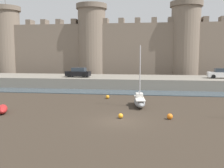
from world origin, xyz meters
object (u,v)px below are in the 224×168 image
(car_quay_centre_west, at_px, (221,73))
(car_quay_east, at_px, (78,73))
(sailboat_midflat_right, at_px, (139,101))
(mooring_buoy_off_centre, at_px, (108,97))
(mooring_buoy_near_channel, at_px, (121,116))
(rowboat_midflat_left, at_px, (2,109))
(mooring_buoy_mid_mud, at_px, (170,116))

(car_quay_centre_west, distance_m, car_quay_east, 23.45)
(sailboat_midflat_right, height_order, mooring_buoy_off_centre, sailboat_midflat_right)
(sailboat_midflat_right, relative_size, mooring_buoy_off_centre, 13.83)
(sailboat_midflat_right, bearing_deg, mooring_buoy_near_channel, -104.88)
(rowboat_midflat_left, distance_m, mooring_buoy_off_centre, 12.75)
(sailboat_midflat_right, distance_m, rowboat_midflat_left, 13.88)
(mooring_buoy_near_channel, xyz_separation_m, car_quay_east, (-9.41, 20.47, 2.26))
(mooring_buoy_mid_mud, bearing_deg, car_quay_east, 124.05)
(mooring_buoy_near_channel, height_order, car_quay_east, car_quay_east)
(mooring_buoy_near_channel, height_order, mooring_buoy_mid_mud, mooring_buoy_mid_mud)
(rowboat_midflat_left, bearing_deg, sailboat_midflat_right, 20.85)
(mooring_buoy_off_centre, bearing_deg, car_quay_centre_west, 35.59)
(mooring_buoy_mid_mud, relative_size, car_quay_centre_west, 0.12)
(mooring_buoy_mid_mud, height_order, car_quay_centre_west, car_quay_centre_west)
(mooring_buoy_mid_mud, bearing_deg, mooring_buoy_off_centre, 126.15)
(mooring_buoy_off_centre, xyz_separation_m, car_quay_east, (-6.70, 10.69, 2.24))
(rowboat_midflat_left, height_order, mooring_buoy_near_channel, rowboat_midflat_left)
(mooring_buoy_off_centre, distance_m, mooring_buoy_near_channel, 10.16)
(sailboat_midflat_right, xyz_separation_m, rowboat_midflat_left, (-12.97, -4.94, -0.19))
(mooring_buoy_mid_mud, xyz_separation_m, car_quay_centre_west, (9.74, 21.52, 2.23))
(rowboat_midflat_left, relative_size, car_quay_centre_west, 0.70)
(mooring_buoy_near_channel, xyz_separation_m, car_quay_centre_west, (14.01, 21.75, 2.26))
(mooring_buoy_off_centre, relative_size, mooring_buoy_near_channel, 1.08)
(car_quay_centre_west, height_order, car_quay_east, same)
(rowboat_midflat_left, xyz_separation_m, car_quay_centre_west, (25.51, 21.20, 2.09))
(sailboat_midflat_right, distance_m, mooring_buoy_off_centre, 6.00)
(sailboat_midflat_right, relative_size, mooring_buoy_mid_mud, 12.83)
(mooring_buoy_off_centre, height_order, car_quay_east, car_quay_east)
(rowboat_midflat_left, height_order, car_quay_east, car_quay_east)
(mooring_buoy_mid_mud, relative_size, car_quay_east, 0.12)
(mooring_buoy_mid_mud, bearing_deg, mooring_buoy_near_channel, -176.89)
(car_quay_centre_west, bearing_deg, mooring_buoy_near_channel, -122.77)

